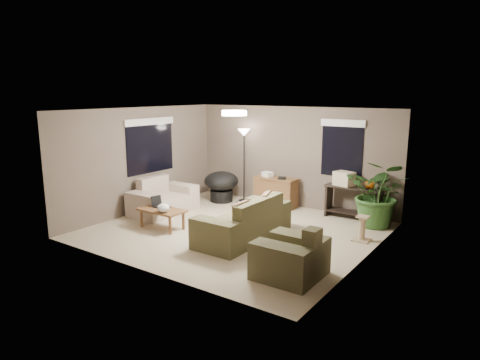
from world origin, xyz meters
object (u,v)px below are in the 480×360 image
Objects in this scene: armchair at (291,258)px; houseplant at (379,201)px; desk at (276,192)px; console_table at (354,200)px; main_sofa at (245,224)px; papasan_chair at (221,184)px; coffee_table at (162,212)px; cat_scratching_post at (362,230)px; loveseat at (162,201)px; floor_lamp at (244,141)px.

houseplant is at bearing 84.29° from armchair.
desk is 0.75× the size of houseplant.
armchair is 0.77× the size of console_table.
main_sofa is 2.24× the size of papasan_chair.
coffee_table is 4.11m from cat_scratching_post.
main_sofa is 3.01m from papasan_chair.
armchair is 2.00× the size of cat_scratching_post.
console_table is (3.94, 2.12, 0.14)m from loveseat.
floor_lamp is (0.11, 2.92, 1.24)m from coffee_table.
console_table is at bearing 7.33° from papasan_chair.
loveseat is 4.67m from cat_scratching_post.
houseplant is (2.62, -0.16, 0.19)m from desk.
floor_lamp is (0.96, 2.06, 1.30)m from loveseat.
desk is (1.10, 2.89, 0.02)m from coffee_table.
papasan_chair is at bearing 97.85° from coffee_table.
cat_scratching_post is at bearing -24.91° from desk.
main_sofa is 2.00× the size of desk.
console_table is 0.68× the size of floor_lamp.
console_table is 3.20m from floor_lamp.
coffee_table is 3.18m from floor_lamp.
cat_scratching_post is (2.65, -1.23, -0.16)m from desk.
papasan_chair is at bearing 167.87° from cat_scratching_post.
armchair is at bearing -95.71° from houseplant.
cat_scratching_post is (0.36, 2.25, -0.08)m from armchair.
floor_lamp is at bearing -178.79° from console_table.
floor_lamp is 3.82× the size of cat_scratching_post.
console_table is at bearing 63.23° from main_sofa.
loveseat is at bearing -170.22° from cat_scratching_post.
main_sofa is 1.38× the size of loveseat.
armchair is 0.91× the size of desk.
console_table is 0.70m from houseplant.
armchair is (1.58, -1.06, 0.00)m from main_sofa.
floor_lamp is 3.76m from houseplant.
loveseat is 4.47m from console_table.
armchair is at bearing -85.08° from console_table.
main_sofa reaches higher than coffee_table.
coffee_table is at bearing -92.19° from floor_lamp.
console_table is (1.98, 0.09, 0.06)m from desk.
cat_scratching_post is (4.11, -0.88, -0.25)m from papasan_chair.
console_table is at bearing 116.74° from cat_scratching_post.
coffee_table is 4.63m from houseplant.
armchair is at bearing -33.80° from main_sofa.
floor_lamp is at bearing 39.38° from papasan_chair.
houseplant is at bearing 36.25° from coffee_table.
coffee_table is 2.57m from papasan_chair.
houseplant is 2.92× the size of cat_scratching_post.
main_sofa is 2.82m from console_table.
desk reaches higher than coffee_table.
main_sofa reaches higher than cat_scratching_post.
papasan_chair is 4.21m from cat_scratching_post.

